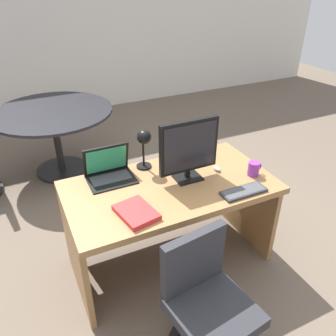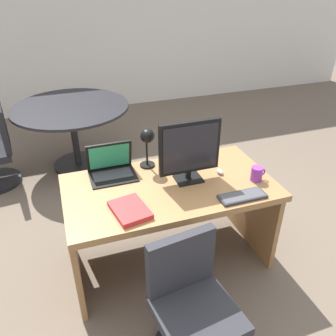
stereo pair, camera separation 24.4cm
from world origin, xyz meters
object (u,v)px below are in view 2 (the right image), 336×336
(monitor, at_px, (190,149))
(mouse, at_px, (220,172))
(laptop, at_px, (111,165))
(office_chair, at_px, (193,315))
(coffee_mug, at_px, (257,174))
(desk, at_px, (168,204))
(book, at_px, (130,210))
(desk_lamp, at_px, (147,141))
(keyboard, at_px, (242,196))
(meeting_table, at_px, (72,121))

(monitor, height_order, mouse, monitor)
(laptop, bearing_deg, mouse, -19.15)
(office_chair, bearing_deg, coffee_mug, 39.78)
(coffee_mug, bearing_deg, monitor, 160.51)
(mouse, bearing_deg, desk, 177.68)
(desk, height_order, book, book)
(desk_lamp, relative_size, book, 1.06)
(mouse, bearing_deg, book, -162.20)
(office_chair, bearing_deg, laptop, 102.97)
(desk, bearing_deg, desk_lamp, 107.13)
(desk, distance_m, laptop, 0.53)
(desk, xyz_separation_m, mouse, (0.42, -0.02, 0.22))
(keyboard, relative_size, desk_lamp, 1.01)
(book, distance_m, coffee_mug, 0.99)
(laptop, bearing_deg, meeting_table, 96.16)
(keyboard, bearing_deg, coffee_mug, 38.56)
(desk, distance_m, desk_lamp, 0.51)
(monitor, relative_size, office_chair, 0.57)
(monitor, height_order, office_chair, monitor)
(coffee_mug, xyz_separation_m, meeting_table, (-1.18, 2.03, -0.22))
(desk, bearing_deg, mouse, -2.32)
(desk_lamp, bearing_deg, mouse, -28.82)
(coffee_mug, bearing_deg, book, -175.72)
(laptop, bearing_deg, desk_lamp, -0.27)
(keyboard, xyz_separation_m, office_chair, (-0.55, -0.46, -0.44))
(desk, distance_m, office_chair, 0.86)
(laptop, bearing_deg, monitor, -27.84)
(mouse, height_order, office_chair, office_chair)
(keyboard, distance_m, book, 0.78)
(keyboard, bearing_deg, desk_lamp, 129.14)
(laptop, bearing_deg, book, -87.79)
(book, height_order, meeting_table, book)
(desk, height_order, desk_lamp, desk_lamp)
(laptop, relative_size, keyboard, 1.03)
(desk_lamp, height_order, office_chair, desk_lamp)
(laptop, height_order, mouse, laptop)
(desk_lamp, height_order, coffee_mug, desk_lamp)
(desk, relative_size, book, 4.89)
(coffee_mug, bearing_deg, keyboard, -141.44)
(mouse, xyz_separation_m, meeting_table, (-0.96, 1.85, -0.19))
(monitor, height_order, desk_lamp, monitor)
(keyboard, height_order, desk_lamp, desk_lamp)
(laptop, distance_m, office_chair, 1.22)
(keyboard, xyz_separation_m, meeting_table, (-0.97, 2.20, -0.18))
(laptop, bearing_deg, coffee_mug, -24.01)
(laptop, relative_size, meeting_table, 0.26)
(office_chair, bearing_deg, desk_lamp, 87.58)
(meeting_table, bearing_deg, desk, -73.49)
(desk, relative_size, office_chair, 1.86)
(coffee_mug, xyz_separation_m, office_chair, (-0.76, -0.63, -0.48))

